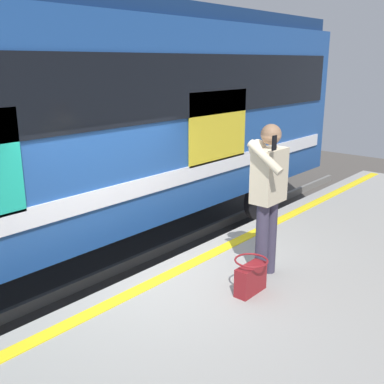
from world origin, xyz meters
TOP-DOWN VIEW (x-y plane):
  - ground_plane at (0.00, 0.00)m, footprint 25.02×25.02m
  - platform at (0.00, 2.09)m, footprint 13.06×4.17m
  - safety_line at (0.00, 0.30)m, footprint 12.80×0.16m
  - track_rail_near at (0.00, -1.62)m, footprint 16.98×0.08m
  - track_rail_far at (0.00, -3.06)m, footprint 16.98×0.08m
  - train_carriage at (-0.20, -2.34)m, footprint 11.72×3.07m
  - passenger at (-0.67, 1.11)m, footprint 0.57×0.55m
  - handbag at (-0.19, 1.23)m, footprint 0.39×0.35m

SIDE VIEW (x-z plane):
  - ground_plane at x=0.00m, z-range 0.00..0.00m
  - track_rail_near at x=0.00m, z-range 0.00..0.16m
  - track_rail_far at x=0.00m, z-range 0.00..0.16m
  - platform at x=0.00m, z-range 0.00..0.89m
  - safety_line at x=0.00m, z-range 0.89..0.90m
  - handbag at x=-0.19m, z-range 0.88..1.26m
  - passenger at x=-0.67m, z-range 1.05..2.77m
  - train_carriage at x=-0.20m, z-range 0.54..4.45m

